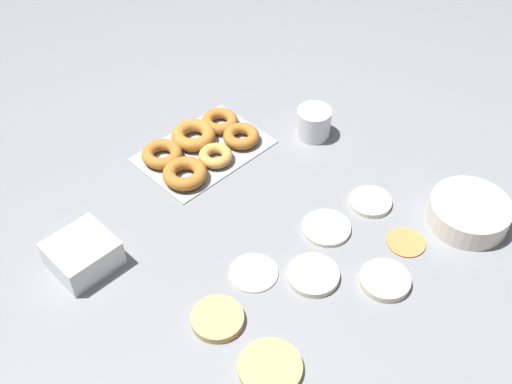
# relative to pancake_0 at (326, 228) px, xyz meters

# --- Properties ---
(ground_plane) EXTENTS (3.00, 3.00, 0.00)m
(ground_plane) POSITION_rel_pancake_0_xyz_m (0.09, -0.07, -0.01)
(ground_plane) COLOR gray
(pancake_0) EXTENTS (0.11, 0.11, 0.01)m
(pancake_0) POSITION_rel_pancake_0_xyz_m (0.00, 0.00, 0.00)
(pancake_0) COLOR beige
(pancake_0) RESTS_ON ground_plane
(pancake_1) EXTENTS (0.10, 0.10, 0.02)m
(pancake_1) POSITION_rel_pancake_0_xyz_m (0.33, 0.01, 0.00)
(pancake_1) COLOR tan
(pancake_1) RESTS_ON ground_plane
(pancake_2) EXTENTS (0.12, 0.12, 0.01)m
(pancake_2) POSITION_rel_pancake_0_xyz_m (0.33, 0.15, 0.00)
(pancake_2) COLOR tan
(pancake_2) RESTS_ON ground_plane
(pancake_3) EXTENTS (0.09, 0.09, 0.01)m
(pancake_3) POSITION_rel_pancake_0_xyz_m (-0.13, 0.02, 0.00)
(pancake_3) COLOR beige
(pancake_3) RESTS_ON ground_plane
(pancake_4) EXTENTS (0.10, 0.10, 0.02)m
(pancake_4) POSITION_rel_pancake_0_xyz_m (0.02, 0.18, 0.00)
(pancake_4) COLOR beige
(pancake_4) RESTS_ON ground_plane
(pancake_5) EXTENTS (0.11, 0.11, 0.01)m
(pancake_5) POSITION_rel_pancake_0_xyz_m (0.12, 0.07, 0.00)
(pancake_5) COLOR beige
(pancake_5) RESTS_ON ground_plane
(pancake_6) EXTENTS (0.10, 0.10, 0.01)m
(pancake_6) POSITION_rel_pancake_0_xyz_m (0.20, -0.03, -0.00)
(pancake_6) COLOR silver
(pancake_6) RESTS_ON ground_plane
(pancake_7) EXTENTS (0.08, 0.08, 0.01)m
(pancake_7) POSITION_rel_pancake_0_xyz_m (-0.09, 0.14, -0.00)
(pancake_7) COLOR #B27F42
(pancake_7) RESTS_ON ground_plane
(donut_tray) EXTENTS (0.31, 0.21, 0.04)m
(donut_tray) POSITION_rel_pancake_0_xyz_m (0.03, -0.38, 0.01)
(donut_tray) COLOR #93969B
(donut_tray) RESTS_ON ground_plane
(batter_bowl) EXTENTS (0.17, 0.17, 0.06)m
(batter_bowl) POSITION_rel_pancake_0_xyz_m (-0.24, 0.20, 0.02)
(batter_bowl) COLOR silver
(batter_bowl) RESTS_ON ground_plane
(container_stack) EXTENTS (0.13, 0.12, 0.07)m
(container_stack) POSITION_rel_pancake_0_xyz_m (0.43, -0.29, 0.03)
(container_stack) COLOR white
(container_stack) RESTS_ON ground_plane
(paper_cup) EXTENTS (0.08, 0.08, 0.08)m
(paper_cup) POSITION_rel_pancake_0_xyz_m (-0.22, -0.23, 0.03)
(paper_cup) COLOR white
(paper_cup) RESTS_ON ground_plane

